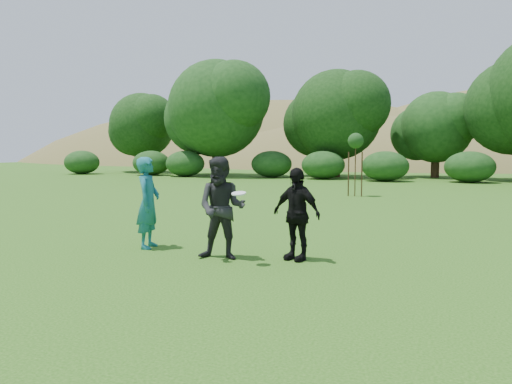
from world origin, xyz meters
TOP-DOWN VIEW (x-y plane):
  - ground at (0.00, 0.00)m, footprint 120.00×120.00m
  - player_teal at (-1.66, 0.89)m, footprint 0.64×0.81m
  - player_grey at (0.30, 0.48)m, footprint 1.09×0.91m
  - player_black at (1.66, 0.95)m, footprint 1.13×0.74m
  - frisbee at (0.81, 0.15)m, footprint 0.27×0.27m
  - sapling at (0.26, 14.29)m, footprint 0.70×0.70m
  - hillside at (-0.56, 68.45)m, footprint 150.00×72.00m
  - tree_row at (3.23, 28.68)m, footprint 53.92×10.38m

SIDE VIEW (x-z plane):
  - hillside at x=-0.56m, z-range -37.97..14.03m
  - ground at x=0.00m, z-range 0.00..0.00m
  - player_black at x=1.66m, z-range 0.00..1.79m
  - player_teal at x=-1.66m, z-range 0.00..1.97m
  - player_grey at x=0.30m, z-range 0.00..2.00m
  - frisbee at x=0.81m, z-range 1.29..1.37m
  - sapling at x=0.26m, z-range 0.99..3.84m
  - tree_row at x=3.23m, z-range 0.06..9.69m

